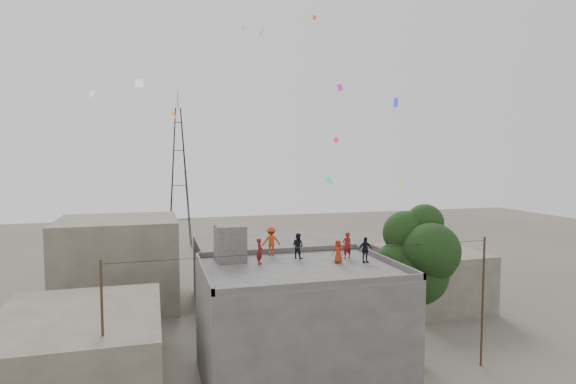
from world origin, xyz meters
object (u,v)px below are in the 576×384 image
object	(u,v)px
transmission_tower	(179,178)
person_dark_adult	(365,250)
person_red_adult	(347,245)
tree	(419,257)
stair_head_box	(230,243)

from	to	relation	value
transmission_tower	person_dark_adult	xyz separation A→B (m)	(7.80, -39.81, -2.27)
transmission_tower	person_red_adult	distance (m)	39.36
tree	person_dark_adult	size ratio (longest dim) A/B	6.51
stair_head_box	tree	size ratio (longest dim) A/B	0.22
tree	person_red_adult	world-z (taller)	tree
person_dark_adult	transmission_tower	bearing A→B (deg)	99.81
tree	transmission_tower	world-z (taller)	transmission_tower
person_red_adult	person_dark_adult	size ratio (longest dim) A/B	1.08
transmission_tower	stair_head_box	bearing A→B (deg)	-88.77
tree	person_dark_adult	distance (m)	3.65
stair_head_box	person_red_adult	distance (m)	6.56
tree	transmission_tower	xyz separation A→B (m)	(-11.37, 39.40, 2.97)
stair_head_box	tree	xyz separation A→B (m)	(10.57, -2.00, -1.00)
transmission_tower	tree	bearing A→B (deg)	-73.91
transmission_tower	person_dark_adult	bearing A→B (deg)	-78.91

